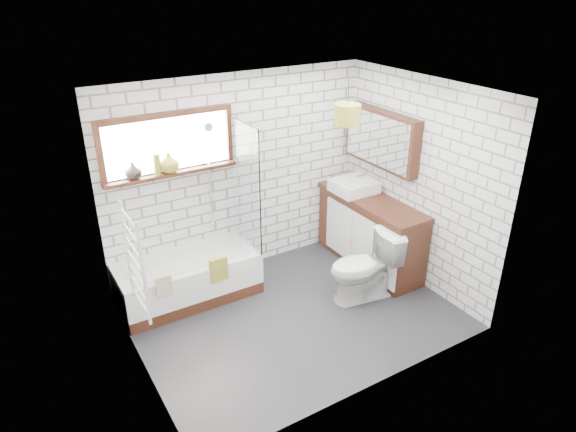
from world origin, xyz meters
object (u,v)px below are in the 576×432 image
vanity (370,232)px  toilet (364,267)px  pendant (347,114)px  bathtub (188,279)px  basin (354,186)px

vanity → toilet: size_ratio=1.96×
pendant → vanity: bearing=9.0°
bathtub → pendant: 2.62m
bathtub → pendant: pendant is taller
bathtub → basin: basin is taller
basin → vanity: bearing=-78.9°
vanity → toilet: bearing=-133.8°
basin → pendant: 1.25m
basin → toilet: basin is taller
basin → bathtub: bearing=175.8°
vanity → bathtub: bearing=168.5°
toilet → pendant: pendant is taller
bathtub → toilet: size_ratio=1.94×
bathtub → vanity: size_ratio=0.99×
basin → toilet: size_ratio=0.63×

